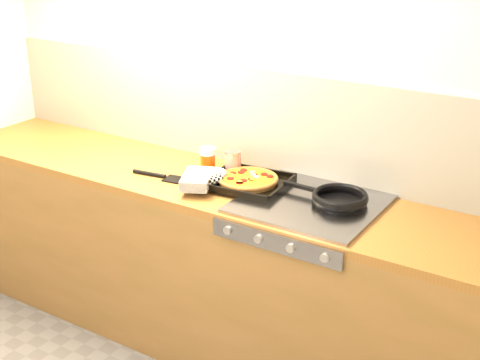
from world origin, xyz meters
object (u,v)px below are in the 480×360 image
Objects in this scene: pizza_on_tray at (234,179)px; frying_pan at (339,198)px; tomato_can at (233,162)px; juice_glass at (208,160)px.

pizza_on_tray is 0.50m from frying_pan.
tomato_can is (-0.60, 0.08, 0.02)m from frying_pan.
pizza_on_tray is at bearing -54.63° from tomato_can.
tomato_can is at bearing 26.05° from juice_glass.
pizza_on_tray is 4.13× the size of tomato_can.
pizza_on_tray is 0.18m from tomato_can.
juice_glass is at bearing 177.93° from frying_pan.
juice_glass is (-0.11, -0.05, 0.01)m from tomato_can.
frying_pan is 0.61m from tomato_can.
tomato_can reaches higher than frying_pan.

